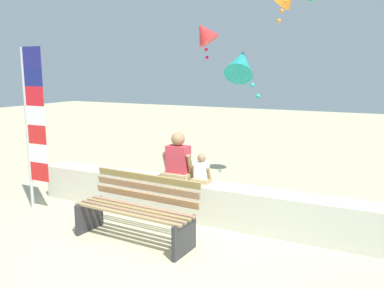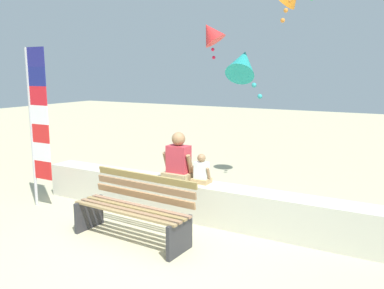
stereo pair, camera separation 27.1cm
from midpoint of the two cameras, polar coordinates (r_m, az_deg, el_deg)
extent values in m
plane|color=#C1B990|center=(5.60, -4.08, -14.00)|extent=(40.00, 40.00, 0.00)
cube|color=beige|center=(6.43, 1.63, -7.91)|extent=(5.87, 0.47, 0.59)
cube|color=#9C8054|center=(5.50, -8.44, -9.53)|extent=(1.74, 0.16, 0.03)
cube|color=#957052|center=(5.58, -7.68, -9.21)|extent=(1.74, 0.16, 0.03)
cube|color=#977D4B|center=(5.66, -6.94, -8.90)|extent=(1.74, 0.16, 0.03)
cube|color=#A0765B|center=(5.74, -6.23, -8.60)|extent=(1.74, 0.16, 0.03)
cube|color=#A77B52|center=(5.78, -5.59, -7.20)|extent=(1.74, 0.14, 0.10)
cube|color=#9B7553|center=(5.76, -5.47, -5.91)|extent=(1.74, 0.14, 0.10)
cube|color=olive|center=(5.75, -5.35, -4.61)|extent=(1.74, 0.14, 0.10)
cube|color=#2D2D33|center=(6.21, -13.11, -9.53)|extent=(0.08, 0.53, 0.45)
cube|color=#2D2D33|center=(5.25, -0.24, -13.01)|extent=(0.08, 0.53, 0.45)
cube|color=tan|center=(6.50, -0.70, -4.45)|extent=(0.45, 0.37, 0.12)
cube|color=#C73644|center=(6.43, -0.70, -2.05)|extent=(0.35, 0.23, 0.43)
cylinder|color=#9D734D|center=(6.53, -2.44, -2.33)|extent=(0.07, 0.17, 0.32)
cylinder|color=#9D734D|center=(6.32, 0.91, -2.75)|extent=(0.07, 0.17, 0.32)
sphere|color=#9D734D|center=(6.37, -0.71, 0.80)|extent=(0.22, 0.22, 0.22)
cube|color=tan|center=(6.31, 2.56, -5.13)|extent=(0.27, 0.22, 0.07)
cube|color=white|center=(6.27, 2.58, -3.66)|extent=(0.21, 0.14, 0.26)
cylinder|color=#9A7350|center=(6.33, 1.47, -3.82)|extent=(0.04, 0.10, 0.19)
cylinder|color=#9A7350|center=(6.21, 3.60, -4.09)|extent=(0.04, 0.10, 0.19)
sphere|color=#9A7350|center=(6.23, 2.59, -1.92)|extent=(0.13, 0.13, 0.13)
cylinder|color=#B7B7BC|center=(7.28, -20.74, 2.07)|extent=(0.05, 0.05, 2.69)
cube|color=red|center=(7.24, -19.28, -3.44)|extent=(0.39, 0.02, 0.31)
cube|color=white|center=(7.17, -19.43, -1.01)|extent=(0.39, 0.02, 0.31)
cube|color=red|center=(7.12, -19.58, 1.46)|extent=(0.39, 0.02, 0.31)
cube|color=white|center=(7.08, -19.73, 3.96)|extent=(0.39, 0.02, 0.31)
cube|color=red|center=(7.06, -19.88, 6.49)|extent=(0.39, 0.02, 0.31)
cube|color=navy|center=(7.05, -20.04, 9.02)|extent=(0.39, 0.02, 0.31)
cube|color=navy|center=(7.05, -20.20, 11.56)|extent=(0.39, 0.02, 0.31)
cone|color=red|center=(9.48, 3.52, 15.49)|extent=(0.77, 0.65, 0.65)
sphere|color=red|center=(9.56, 3.65, 14.36)|extent=(0.08, 0.08, 0.08)
sphere|color=red|center=(9.65, 3.78, 13.25)|extent=(0.08, 0.08, 0.08)
sphere|color=red|center=(9.74, 3.91, 12.17)|extent=(0.08, 0.08, 0.08)
sphere|color=orange|center=(7.84, 14.57, 19.10)|extent=(0.08, 0.08, 0.08)
sphere|color=orange|center=(7.73, 14.15, 17.91)|extent=(0.08, 0.08, 0.08)
sphere|color=orange|center=(7.62, 13.74, 16.67)|extent=(0.08, 0.08, 0.08)
cone|color=teal|center=(6.76, 8.32, 11.38)|extent=(0.57, 0.77, 0.70)
sphere|color=teal|center=(6.73, 9.12, 9.83)|extent=(0.08, 0.08, 0.08)
sphere|color=teal|center=(6.72, 9.92, 8.27)|extent=(0.08, 0.08, 0.08)
sphere|color=teal|center=(6.71, 10.72, 6.70)|extent=(0.08, 0.08, 0.08)
camera|label=1|loc=(0.14, -88.76, 0.23)|focal=37.74mm
camera|label=2|loc=(0.14, 91.24, -0.23)|focal=37.74mm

